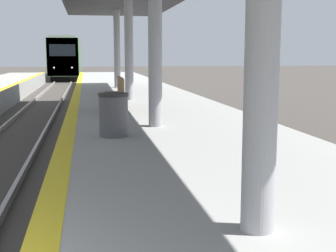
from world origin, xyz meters
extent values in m
cube|color=black|center=(0.00, 51.14, 0.28)|extent=(2.41, 18.58, 0.55)
cube|color=#477247|center=(0.00, 51.14, 2.28)|extent=(2.84, 20.64, 3.47)
cube|color=gold|center=(0.00, 40.90, 2.28)|extent=(2.78, 0.16, 3.40)
cube|color=black|center=(0.00, 40.84, 2.89)|extent=(2.27, 0.06, 1.04)
cube|color=gray|center=(0.00, 51.14, 4.14)|extent=(2.41, 19.61, 0.24)
sphere|color=white|center=(-0.78, 40.84, 1.33)|extent=(0.18, 0.18, 0.18)
sphere|color=white|center=(0.78, 40.84, 1.33)|extent=(0.18, 0.18, 0.18)
cylinder|color=#99999E|center=(3.48, 1.39, 2.72)|extent=(0.29, 0.29, 3.53)
cylinder|color=#99999E|center=(3.48, 7.49, 2.72)|extent=(0.29, 0.29, 3.53)
cylinder|color=#99999E|center=(3.48, 13.59, 2.72)|extent=(0.29, 0.29, 3.53)
cylinder|color=#99999E|center=(3.48, 19.68, 2.72)|extent=(0.29, 0.29, 3.53)
cylinder|color=#4C4C51|center=(2.53, 6.39, 1.33)|extent=(0.54, 0.54, 0.75)
cylinder|color=#262626|center=(2.53, 6.39, 1.74)|extent=(0.57, 0.57, 0.06)
cube|color=brown|center=(2.76, 10.36, 1.40)|extent=(0.44, 1.77, 0.08)
cube|color=brown|center=(2.95, 10.36, 1.66)|extent=(0.06, 1.77, 0.44)
cube|color=#262628|center=(2.76, 9.65, 1.16)|extent=(0.35, 0.08, 0.40)
cube|color=#262628|center=(2.76, 11.07, 1.16)|extent=(0.35, 0.08, 0.40)
camera|label=1|loc=(2.04, -2.32, 2.47)|focal=50.00mm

